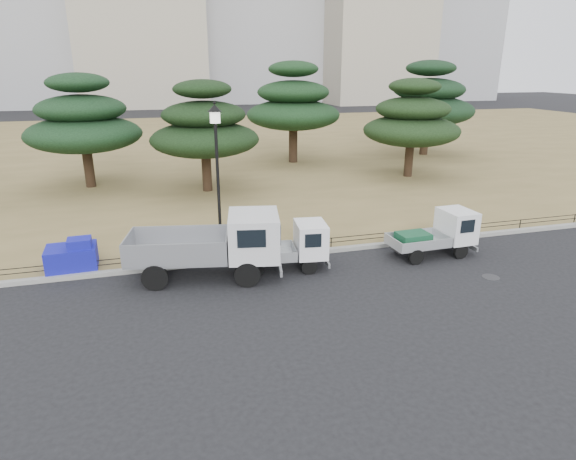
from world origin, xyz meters
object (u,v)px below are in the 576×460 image
object	(u,v)px
truck_kei_front	(289,247)
street_lamp	(217,157)
truck_kei_rear	(438,234)
truck_large	(214,243)
tarp_pile	(73,256)

from	to	relation	value
truck_kei_front	street_lamp	size ratio (longest dim) A/B	0.60
truck_kei_front	truck_kei_rear	size ratio (longest dim) A/B	1.00
street_lamp	truck_large	bearing A→B (deg)	-106.41
truck_large	truck_kei_rear	xyz separation A→B (m)	(8.61, -0.24, -0.38)
truck_large	truck_kei_rear	world-z (taller)	truck_large
truck_kei_front	street_lamp	world-z (taller)	street_lamp
truck_kei_front	tarp_pile	size ratio (longest dim) A/B	1.91
truck_large	truck_kei_rear	bearing A→B (deg)	9.15
truck_large	street_lamp	distance (m)	3.08
truck_kei_front	truck_kei_rear	world-z (taller)	truck_kei_rear
truck_kei_rear	tarp_pile	xyz separation A→B (m)	(-13.46, 2.03, -0.26)
truck_kei_front	street_lamp	distance (m)	4.10
truck_kei_rear	street_lamp	bearing A→B (deg)	166.44
truck_kei_rear	truck_kei_front	bearing A→B (deg)	175.63
street_lamp	tarp_pile	xyz separation A→B (m)	(-5.26, 0.39, -3.35)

